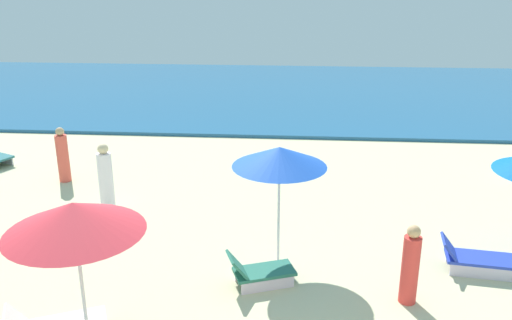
# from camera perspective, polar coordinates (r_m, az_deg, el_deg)

# --- Properties ---
(ocean) EXTENTS (60.00, 15.28, 0.12)m
(ocean) POSITION_cam_1_polar(r_m,az_deg,el_deg) (26.63, 5.38, 7.09)
(ocean) COLOR #225D8C
(ocean) RESTS_ON ground_plane
(lounge_chair_2_0) EXTENTS (1.49, 0.78, 0.67)m
(lounge_chair_2_0) POSITION_cam_1_polar(r_m,az_deg,el_deg) (11.60, 22.14, -9.63)
(lounge_chair_2_0) COLOR silver
(lounge_chair_2_0) RESTS_ON ground_plane
(umbrella_3) EXTENTS (1.91, 1.91, 2.70)m
(umbrella_3) POSITION_cam_1_polar(r_m,az_deg,el_deg) (7.68, -18.67, -5.79)
(umbrella_3) COLOR silver
(umbrella_3) RESTS_ON ground_plane
(umbrella_4) EXTENTS (1.85, 1.85, 2.44)m
(umbrella_4) POSITION_cam_1_polar(r_m,az_deg,el_deg) (10.39, 2.50, 0.33)
(umbrella_4) COLOR silver
(umbrella_4) RESTS_ON ground_plane
(lounge_chair_4_0) EXTENTS (1.36, 0.95, 0.70)m
(lounge_chair_4_0) POSITION_cam_1_polar(r_m,az_deg,el_deg) (10.35, 0.34, -11.74)
(lounge_chair_4_0) COLOR silver
(lounge_chair_4_0) RESTS_ON ground_plane
(beachgoer_0) EXTENTS (0.49, 0.49, 1.73)m
(beachgoer_0) POSITION_cam_1_polar(r_m,az_deg,el_deg) (13.69, -15.56, -1.98)
(beachgoer_0) COLOR white
(beachgoer_0) RESTS_ON ground_plane
(beachgoer_1) EXTENTS (0.35, 0.35, 1.50)m
(beachgoer_1) POSITION_cam_1_polar(r_m,az_deg,el_deg) (10.03, 15.96, -10.74)
(beachgoer_1) COLOR #E93E39
(beachgoer_1) RESTS_ON ground_plane
(beachgoer_3) EXTENTS (0.35, 0.35, 1.57)m
(beachgoer_3) POSITION_cam_1_polar(r_m,az_deg,el_deg) (16.02, -19.71, 0.38)
(beachgoer_3) COLOR #EF5848
(beachgoer_3) RESTS_ON ground_plane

